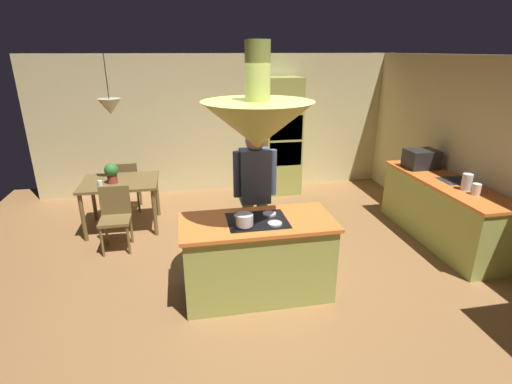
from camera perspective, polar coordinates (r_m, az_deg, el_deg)
ground at (r=4.74m, az=-0.29°, el=-13.19°), size 8.16×8.16×0.00m
wall_back at (r=7.49m, az=-5.22°, el=9.91°), size 6.80×0.10×2.55m
wall_right at (r=5.99m, az=31.18°, el=4.43°), size 0.10×7.20×2.55m
kitchen_island at (r=4.33m, az=0.20°, el=-9.60°), size 1.65×0.78×0.92m
counter_run_right at (r=6.12m, az=25.75°, el=-2.44°), size 0.73×2.22×0.90m
oven_tower at (r=7.33m, az=3.83°, el=8.13°), size 0.66×0.62×2.16m
dining_table at (r=6.18m, az=-19.36°, el=0.69°), size 1.11×0.88×0.76m
person_at_island at (r=4.70m, az=-0.15°, el=0.24°), size 0.53×0.23×1.73m
range_hood at (r=3.81m, az=0.22°, el=10.32°), size 1.10×1.10×1.00m
pendant_light_over_table at (r=5.92m, az=-20.73°, el=11.71°), size 0.32×0.32×0.82m
chair_facing_island at (r=5.63m, az=-20.04°, el=-3.02°), size 0.40×0.40×0.87m
chair_by_back_wall at (r=6.85m, az=-18.51°, el=1.27°), size 0.40×0.40×0.87m
potted_plant_on_table at (r=6.04m, az=-20.53°, el=2.77°), size 0.20×0.20×0.30m
cup_on_table at (r=5.98m, az=-22.00°, el=1.15°), size 0.07×0.07×0.09m
canister_flour at (r=5.56m, az=29.72°, el=0.36°), size 0.11×0.11×0.14m
canister_sugar at (r=5.68m, az=28.66°, el=1.31°), size 0.13×0.13×0.22m
microwave_on_counter at (r=6.45m, az=23.18°, el=4.51°), size 0.46×0.36×0.28m
cooking_pot_on_cooktop at (r=3.95m, az=-1.72°, el=-4.12°), size 0.18×0.18×0.12m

